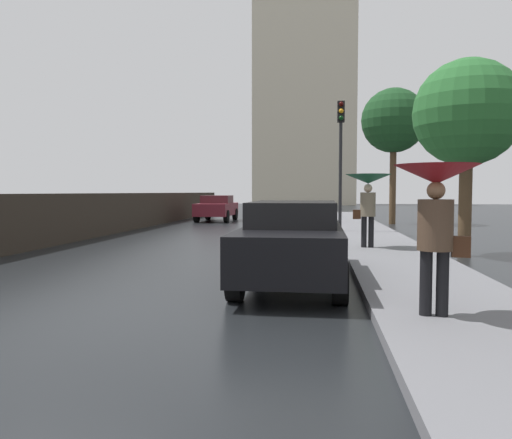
# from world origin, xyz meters

# --- Properties ---
(ground) EXTENTS (120.00, 120.00, 0.00)m
(ground) POSITION_xyz_m (0.00, 0.00, 0.00)
(ground) COLOR black
(sidewalk_strip) EXTENTS (2.20, 60.00, 0.14)m
(sidewalk_strip) POSITION_xyz_m (5.10, 0.00, 0.07)
(sidewalk_strip) COLOR slate
(sidewalk_strip) RESTS_ON ground
(car_black_near_kerb) EXTENTS (1.73, 4.43, 1.40)m
(car_black_near_kerb) POSITION_xyz_m (2.93, 2.62, 0.75)
(car_black_near_kerb) COLOR black
(car_black_near_kerb) RESTS_ON ground
(car_maroon_mid_road) EXTENTS (1.79, 3.95, 1.38)m
(car_maroon_mid_road) POSITION_xyz_m (-2.03, 20.27, 0.72)
(car_maroon_mid_road) COLOR maroon
(car_maroon_mid_road) RESTS_ON ground
(pedestrian_with_umbrella_near) EXTENTS (0.95, 0.95, 1.74)m
(pedestrian_with_umbrella_near) POSITION_xyz_m (4.68, 0.06, 1.48)
(pedestrian_with_umbrella_near) COLOR black
(pedestrian_with_umbrella_near) RESTS_ON sidewalk_strip
(pedestrian_with_umbrella_far) EXTENTS (1.16, 1.16, 1.88)m
(pedestrian_with_umbrella_far) POSITION_xyz_m (4.62, 7.15, 1.66)
(pedestrian_with_umbrella_far) COLOR black
(pedestrian_with_umbrella_far) RESTS_ON sidewalk_strip
(traffic_light) EXTENTS (0.26, 0.39, 4.71)m
(traffic_light) POSITION_xyz_m (4.16, 12.55, 3.38)
(traffic_light) COLOR black
(traffic_light) RESTS_ON sidewalk_strip
(street_tree_mid) EXTENTS (3.10, 3.10, 6.56)m
(street_tree_mid) POSITION_xyz_m (6.97, 18.90, 4.97)
(street_tree_mid) COLOR #4C3823
(street_tree_mid) RESTS_ON ground
(street_tree_far) EXTENTS (2.55, 2.55, 4.74)m
(street_tree_far) POSITION_xyz_m (6.89, 6.71, 3.44)
(street_tree_far) COLOR #4C3823
(street_tree_far) RESTS_ON ground
(distant_tower) EXTENTS (12.45, 10.66, 31.88)m
(distant_tower) POSITION_xyz_m (1.79, 57.90, 13.77)
(distant_tower) COLOR beige
(distant_tower) RESTS_ON ground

